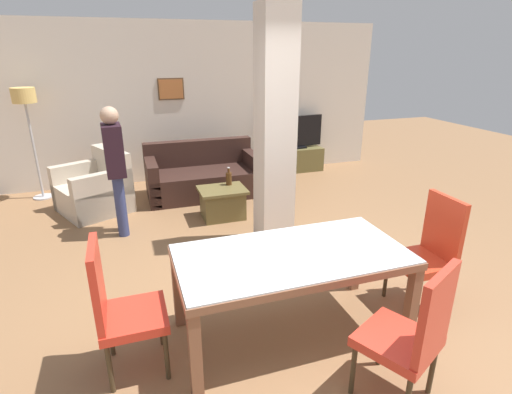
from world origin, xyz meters
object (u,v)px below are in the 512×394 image
(dining_chair_head_left, at_px, (119,305))
(sofa, at_px, (203,177))
(dining_table, at_px, (292,269))
(floor_lamp, at_px, (26,106))
(dining_chair_head_right, at_px, (430,249))
(coffee_table, at_px, (223,203))
(standing_person, at_px, (115,164))
(bottle, at_px, (229,178))
(dining_chair_near_right, at_px, (412,332))
(tv_screen, at_px, (295,133))
(armchair, at_px, (96,191))
(tv_stand, at_px, (294,160))

(dining_chair_head_left, bearing_deg, sofa, 160.02)
(dining_table, relative_size, floor_lamp, 1.06)
(dining_chair_head_left, bearing_deg, dining_chair_head_right, 90.00)
(sofa, xyz_separation_m, coffee_table, (0.06, -1.05, -0.07))
(sofa, height_order, coffee_table, sofa)
(floor_lamp, relative_size, standing_person, 1.06)
(standing_person, bearing_deg, bottle, 94.95)
(dining_chair_head_right, height_order, coffee_table, dining_chair_head_right)
(dining_chair_near_right, xyz_separation_m, sofa, (-0.44, 4.49, -0.27))
(coffee_table, bearing_deg, tv_screen, 43.91)
(dining_chair_head_left, bearing_deg, armchair, -174.71)
(bottle, xyz_separation_m, tv_screen, (1.74, 1.66, 0.22))
(sofa, distance_m, standing_person, 1.83)
(coffee_table, distance_m, tv_screen, 2.65)
(dining_chair_near_right, bearing_deg, coffee_table, 69.54)
(dining_chair_head_left, height_order, bottle, dining_chair_head_left)
(sofa, relative_size, tv_screen, 1.55)
(sofa, xyz_separation_m, tv_screen, (1.93, 0.75, 0.46))
(sofa, relative_size, tv_stand, 1.61)
(tv_stand, distance_m, tv_screen, 0.52)
(dining_chair_head_right, distance_m, sofa, 3.86)
(bottle, bearing_deg, floor_lamp, 149.75)
(dining_chair_head_right, distance_m, tv_stand, 4.41)
(armchair, height_order, standing_person, standing_person)
(tv_screen, bearing_deg, bottle, 37.87)
(dining_chair_near_right, relative_size, coffee_table, 1.61)
(floor_lamp, distance_m, standing_person, 2.21)
(dining_chair_head_right, bearing_deg, dining_chair_near_right, 134.64)
(tv_screen, bearing_deg, dining_chair_head_right, 76.42)
(sofa, relative_size, bottle, 6.93)
(floor_lamp, bearing_deg, standing_person, -56.05)
(dining_table, bearing_deg, standing_person, 117.38)
(dining_chair_near_right, height_order, floor_lamp, floor_lamp)
(dining_table, xyz_separation_m, bottle, (0.20, 2.70, -0.08))
(armchair, xyz_separation_m, bottle, (1.82, -0.72, 0.23))
(dining_chair_near_right, bearing_deg, bottle, 67.19)
(dining_chair_near_right, xyz_separation_m, armchair, (-2.07, 4.30, -0.26))
(dining_chair_head_left, bearing_deg, dining_chair_near_right, 63.24)
(armchair, bearing_deg, sofa, -109.00)
(armchair, xyz_separation_m, tv_screen, (3.56, 0.94, 0.45))
(tv_stand, bearing_deg, sofa, -158.73)
(bottle, distance_m, tv_screen, 2.41)
(dining_chair_head_left, height_order, tv_screen, tv_screen)
(sofa, height_order, bottle, sofa)
(dining_chair_head_left, bearing_deg, bottle, 150.84)
(dining_table, bearing_deg, tv_screen, 66.08)
(tv_stand, bearing_deg, dining_chair_head_right, -97.70)
(coffee_table, distance_m, bottle, 0.36)
(tv_stand, bearing_deg, standing_person, -149.70)
(dining_chair_head_left, relative_size, tv_stand, 0.94)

